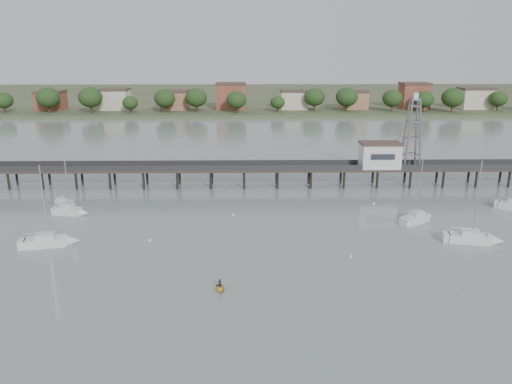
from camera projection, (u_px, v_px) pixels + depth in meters
ground_plane at (277, 354)px, 48.47m from camera, size 500.00×500.00×0.00m
pier at (261, 169)px, 104.93m from camera, size 150.00×5.00×5.50m
pier_building at (380, 155)px, 104.52m from camera, size 8.40×5.40×5.30m
lattice_tower at (412, 134)px, 103.37m from camera, size 3.20×3.20×15.50m
sailboat_b at (73, 211)px, 87.83m from camera, size 6.26×2.76×10.21m
sailboat_c at (420, 218)px, 84.64m from camera, size 6.88×5.62×11.62m
sailboat_a at (55, 241)px, 74.47m from camera, size 8.18×3.95×13.04m
sailboat_d at (478, 239)px, 75.40m from camera, size 8.42×3.83×13.43m
white_tender at (64, 201)px, 94.29m from camera, size 3.46×2.19×1.25m
yellow_dinghy at (220, 290)px, 61.13m from camera, size 1.68×0.76×2.28m
dinghy_occupant at (220, 290)px, 61.13m from camera, size 0.74×1.29×0.29m
mooring_buoys at (279, 231)px, 80.35m from camera, size 89.73×24.90×0.39m
far_shore at (253, 97)px, 277.92m from camera, size 500.00×170.00×10.40m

